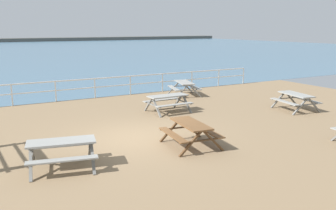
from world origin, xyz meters
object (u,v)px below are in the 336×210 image
Objects in this scene: picnic_table_near_right at (191,129)px; picnic_table_far_left at (184,85)px; picnic_table_mid_centre at (168,99)px; picnic_table_seaward at (296,98)px; picnic_table_near_left at (62,147)px.

picnic_table_near_right and picnic_table_far_left have the same top height.
picnic_table_mid_centre is at bearing -13.77° from picnic_table_near_right.
picnic_table_seaward is at bearing -26.61° from picnic_table_mid_centre.
picnic_table_seaward is at bearing -140.81° from picnic_table_far_left.
picnic_table_far_left is at bearing 53.74° from picnic_table_near_left.
picnic_table_near_left is 1.14× the size of picnic_table_mid_centre.
picnic_table_near_right is (4.05, -0.15, 0.00)m from picnic_table_near_left.
picnic_table_mid_centre is 0.90× the size of picnic_table_seaward.
picnic_table_near_right is 8.90m from picnic_table_far_left.
picnic_table_seaward is (11.11, 1.84, 0.00)m from picnic_table_near_left.
picnic_table_far_left is at bearing -23.70° from picnic_table_near_right.
picnic_table_far_left is at bearing 47.01° from picnic_table_mid_centre.
picnic_table_mid_centre is (1.72, 4.57, 0.00)m from picnic_table_near_right.
picnic_table_mid_centre and picnic_table_far_left have the same top height.
picnic_table_near_right and picnic_table_mid_centre have the same top height.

